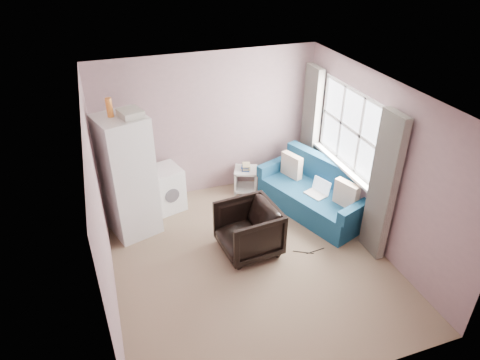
% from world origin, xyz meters
% --- Properties ---
extents(room, '(3.84, 4.24, 2.54)m').
position_xyz_m(room, '(0.02, 0.01, 1.25)').
color(room, '#8E755D').
rests_on(room, ground).
extents(armchair, '(0.83, 0.88, 0.83)m').
position_xyz_m(armchair, '(0.05, 0.21, 0.42)').
color(armchair, black).
rests_on(armchair, ground).
extents(fridge, '(0.83, 0.83, 2.19)m').
position_xyz_m(fridge, '(-1.48, 1.28, 0.98)').
color(fridge, silver).
rests_on(fridge, ground).
extents(washing_machine, '(0.66, 0.66, 0.76)m').
position_xyz_m(washing_machine, '(-0.90, 1.73, 0.39)').
color(washing_machine, silver).
rests_on(washing_machine, ground).
extents(side_table, '(0.52, 0.52, 0.54)m').
position_xyz_m(side_table, '(0.58, 1.81, 0.26)').
color(side_table, silver).
rests_on(side_table, ground).
extents(sofa, '(1.48, 2.10, 0.86)m').
position_xyz_m(sofa, '(1.48, 0.84, 0.31)').
color(sofa, '#1B557F').
rests_on(sofa, ground).
extents(window_dressing, '(0.17, 2.62, 2.18)m').
position_xyz_m(window_dressing, '(1.78, 0.70, 1.11)').
color(window_dressing, white).
rests_on(window_dressing, ground).
extents(floor_cables, '(0.48, 0.16, 0.01)m').
position_xyz_m(floor_cables, '(0.89, -0.13, 0.01)').
color(floor_cables, black).
rests_on(floor_cables, ground).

